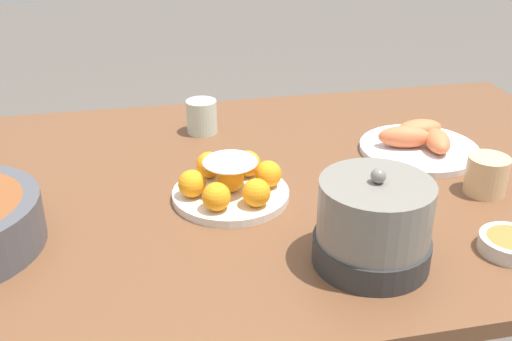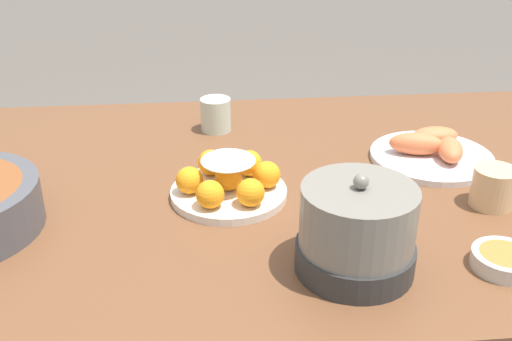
{
  "view_description": "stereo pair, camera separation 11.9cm",
  "coord_description": "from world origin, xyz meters",
  "px_view_note": "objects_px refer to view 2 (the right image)",
  "views": [
    {
      "loc": [
        0.28,
        1.07,
        1.27
      ],
      "look_at": [
        0.06,
        0.03,
        0.74
      ],
      "focal_mm": 42.0,
      "sensor_mm": 36.0,
      "label": 1
    },
    {
      "loc": [
        0.16,
        1.09,
        1.27
      ],
      "look_at": [
        0.06,
        0.03,
        0.74
      ],
      "focal_mm": 42.0,
      "sensor_mm": 36.0,
      "label": 2
    }
  ],
  "objects_px": {
    "sauce_bowl": "(504,260)",
    "seafood_platter": "(432,151)",
    "dining_table": "(281,212)",
    "cake_plate": "(229,182)",
    "cup_near": "(216,115)",
    "cup_far": "(493,187)",
    "warming_pot": "(357,231)"
  },
  "relations": [
    {
      "from": "cup_near",
      "to": "cup_far",
      "type": "height_order",
      "value": "cup_near"
    },
    {
      "from": "dining_table",
      "to": "warming_pot",
      "type": "distance_m",
      "value": 0.36
    },
    {
      "from": "sauce_bowl",
      "to": "seafood_platter",
      "type": "xyz_separation_m",
      "value": [
        -0.03,
        -0.41,
        0.0
      ]
    },
    {
      "from": "dining_table",
      "to": "seafood_platter",
      "type": "bearing_deg",
      "value": -168.49
    },
    {
      "from": "seafood_platter",
      "to": "sauce_bowl",
      "type": "bearing_deg",
      "value": 85.8
    },
    {
      "from": "cake_plate",
      "to": "seafood_platter",
      "type": "bearing_deg",
      "value": -164.3
    },
    {
      "from": "sauce_bowl",
      "to": "cup_far",
      "type": "bearing_deg",
      "value": -109.5
    },
    {
      "from": "seafood_platter",
      "to": "cup_near",
      "type": "distance_m",
      "value": 0.52
    },
    {
      "from": "cake_plate",
      "to": "cup_far",
      "type": "xyz_separation_m",
      "value": [
        -0.5,
        0.08,
        0.01
      ]
    },
    {
      "from": "dining_table",
      "to": "cup_near",
      "type": "bearing_deg",
      "value": -66.14
    },
    {
      "from": "dining_table",
      "to": "warming_pot",
      "type": "xyz_separation_m",
      "value": [
        -0.07,
        0.32,
        0.15
      ]
    },
    {
      "from": "cup_far",
      "to": "warming_pot",
      "type": "relative_size",
      "value": 0.43
    },
    {
      "from": "cake_plate",
      "to": "cup_far",
      "type": "distance_m",
      "value": 0.5
    },
    {
      "from": "cake_plate",
      "to": "warming_pot",
      "type": "relative_size",
      "value": 1.2
    },
    {
      "from": "seafood_platter",
      "to": "cup_near",
      "type": "height_order",
      "value": "cup_near"
    },
    {
      "from": "cup_near",
      "to": "sauce_bowl",
      "type": "bearing_deg",
      "value": 125.34
    },
    {
      "from": "dining_table",
      "to": "cake_plate",
      "type": "relative_size",
      "value": 6.8
    },
    {
      "from": "sauce_bowl",
      "to": "cup_far",
      "type": "height_order",
      "value": "cup_far"
    },
    {
      "from": "sauce_bowl",
      "to": "warming_pot",
      "type": "relative_size",
      "value": 0.55
    },
    {
      "from": "sauce_bowl",
      "to": "seafood_platter",
      "type": "height_order",
      "value": "seafood_platter"
    },
    {
      "from": "dining_table",
      "to": "seafood_platter",
      "type": "distance_m",
      "value": 0.36
    },
    {
      "from": "cake_plate",
      "to": "sauce_bowl",
      "type": "distance_m",
      "value": 0.51
    },
    {
      "from": "cake_plate",
      "to": "cup_far",
      "type": "bearing_deg",
      "value": 170.63
    },
    {
      "from": "cake_plate",
      "to": "sauce_bowl",
      "type": "xyz_separation_m",
      "value": [
        -0.43,
        0.28,
        -0.02
      ]
    },
    {
      "from": "seafood_platter",
      "to": "cake_plate",
      "type": "bearing_deg",
      "value": 15.7
    },
    {
      "from": "sauce_bowl",
      "to": "cup_far",
      "type": "distance_m",
      "value": 0.21
    },
    {
      "from": "seafood_platter",
      "to": "cup_near",
      "type": "bearing_deg",
      "value": -24.41
    },
    {
      "from": "cake_plate",
      "to": "sauce_bowl",
      "type": "relative_size",
      "value": 2.19
    },
    {
      "from": "seafood_platter",
      "to": "warming_pot",
      "type": "relative_size",
      "value": 1.41
    },
    {
      "from": "dining_table",
      "to": "seafood_platter",
      "type": "xyz_separation_m",
      "value": [
        -0.34,
        -0.07,
        0.1
      ]
    },
    {
      "from": "warming_pot",
      "to": "sauce_bowl",
      "type": "bearing_deg",
      "value": 175.02
    },
    {
      "from": "cake_plate",
      "to": "seafood_platter",
      "type": "relative_size",
      "value": 0.85
    }
  ]
}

